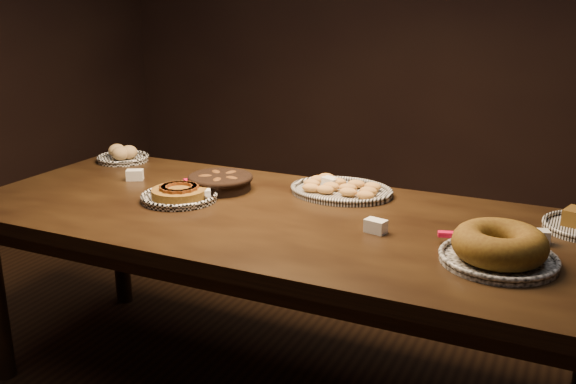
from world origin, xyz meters
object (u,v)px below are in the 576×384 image
at_px(buffet_table, 280,233).
at_px(bundt_cake_plate, 499,248).
at_px(madeleine_platter, 341,189).
at_px(apple_tart_plate, 180,195).

relative_size(buffet_table, bundt_cake_plate, 6.34).
bearing_deg(buffet_table, bundt_cake_plate, -9.12).
bearing_deg(madeleine_platter, apple_tart_plate, -160.93).
relative_size(buffet_table, apple_tart_plate, 7.58).
xyz_separation_m(apple_tart_plate, madeleine_platter, (0.54, 0.34, -0.00)).
height_order(madeleine_platter, bundt_cake_plate, bundt_cake_plate).
bearing_deg(bundt_cake_plate, madeleine_platter, 127.79).
height_order(buffet_table, madeleine_platter, madeleine_platter).
bearing_deg(bundt_cake_plate, apple_tart_plate, 156.72).
xyz_separation_m(apple_tart_plate, bundt_cake_plate, (1.20, -0.11, 0.02)).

